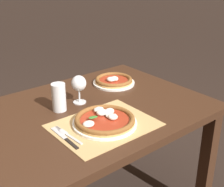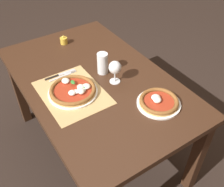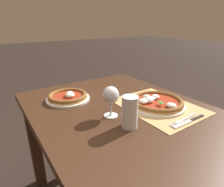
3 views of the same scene
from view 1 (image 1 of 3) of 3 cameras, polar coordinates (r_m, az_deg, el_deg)
name	(u,v)px [view 1 (image 1 of 3)]	position (r m, az deg, el deg)	size (l,w,h in m)	color
dining_table	(74,131)	(1.63, -6.93, -6.88)	(1.43, 0.89, 0.74)	#382114
paper_placemat	(104,125)	(1.47, -1.46, -5.79)	(0.46, 0.36, 0.00)	tan
pizza_near	(105,120)	(1.46, -1.37, -4.86)	(0.30, 0.30, 0.05)	white
pizza_far	(114,81)	(1.93, 0.32, 2.34)	(0.26, 0.26, 0.05)	white
wine_glass	(79,84)	(1.66, -6.09, 1.65)	(0.08, 0.08, 0.16)	silver
pint_glass	(59,98)	(1.60, -9.69, -0.77)	(0.07, 0.07, 0.15)	silver
fork	(68,135)	(1.40, -8.11, -7.49)	(0.03, 0.20, 0.00)	#B7B7BC
knife	(64,138)	(1.38, -8.71, -7.99)	(0.02, 0.22, 0.01)	black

